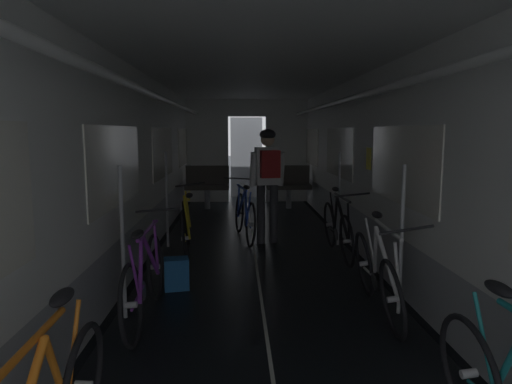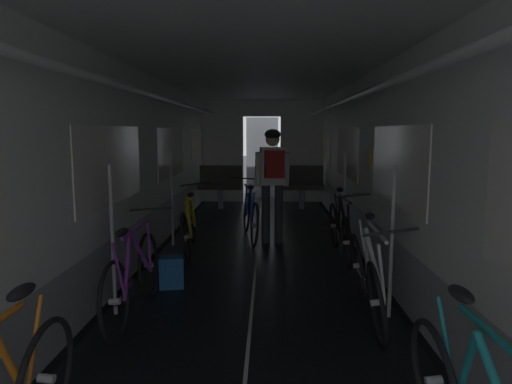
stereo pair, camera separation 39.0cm
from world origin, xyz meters
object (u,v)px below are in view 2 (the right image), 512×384
object	(u,v)px
bicycle_black	(340,230)
bicycle_yellow	(189,226)
bench_seat_far_right	(302,183)
bench_seat_far_left	(221,183)
bicycle_white	(367,276)
backpack_on_floor	(171,272)
person_cyclist_aisle	(273,173)
bicycle_blue_in_aisle	(250,215)
bicycle_purple	(134,276)

from	to	relation	value
bicycle_black	bicycle_yellow	xyz separation A→B (m)	(-2.09, 0.22, -0.00)
bench_seat_far_right	bench_seat_far_left	bearing A→B (deg)	180.00
bench_seat_far_left	bicycle_white	bearing A→B (deg)	-71.78
bicycle_yellow	backpack_on_floor	world-z (taller)	bicycle_yellow
bicycle_black	person_cyclist_aisle	bearing A→B (deg)	139.63
backpack_on_floor	bicycle_yellow	bearing A→B (deg)	92.28
bench_seat_far_right	bicycle_blue_in_aisle	distance (m)	3.13
bench_seat_far_right	bicycle_yellow	world-z (taller)	same
bicycle_purple	bicycle_blue_in_aisle	xyz separation A→B (m)	(0.95, 3.07, 0.00)
bench_seat_far_right	backpack_on_floor	world-z (taller)	bench_seat_far_right
bench_seat_far_right	person_cyclist_aisle	distance (m)	3.33
bench_seat_far_right	bicycle_purple	bearing A→B (deg)	-108.11
person_cyclist_aisle	backpack_on_floor	bearing A→B (deg)	-119.20
bench_seat_far_left	person_cyclist_aisle	bearing A→B (deg)	-70.73
bicycle_purple	person_cyclist_aisle	xyz separation A→B (m)	(1.29, 2.81, 0.69)
bicycle_yellow	person_cyclist_aisle	xyz separation A→B (m)	(1.18, 0.55, 0.69)
backpack_on_floor	bicycle_black	bearing A→B (deg)	31.41
bench_seat_far_left	bench_seat_far_right	size ratio (longest dim) A/B	1.00
bench_seat_far_right	bicycle_blue_in_aisle	xyz separation A→B (m)	(-1.02, -2.96, -0.18)
bench_seat_far_left	bicycle_yellow	bearing A→B (deg)	-90.84
bench_seat_far_left	bench_seat_far_right	world-z (taller)	same
person_cyclist_aisle	bench_seat_far_left	bearing A→B (deg)	109.27
bench_seat_far_right	bicycle_purple	size ratio (longest dim) A/B	0.58
bench_seat_far_left	bench_seat_far_right	bearing A→B (deg)	0.00
bench_seat_far_left	backpack_on_floor	size ratio (longest dim) A/B	2.89
bicycle_yellow	bicycle_purple	bearing A→B (deg)	-92.91
bench_seat_far_right	person_cyclist_aisle	size ratio (longest dim) A/B	0.57
bicycle_purple	bicycle_blue_in_aisle	size ratio (longest dim) A/B	1.01
bicycle_black	bicycle_yellow	world-z (taller)	bicycle_yellow
bicycle_black	backpack_on_floor	xyz separation A→B (m)	(-2.03, -1.24, -0.21)
bicycle_black	backpack_on_floor	bearing A→B (deg)	-148.59
bicycle_purple	bicycle_yellow	world-z (taller)	bicycle_yellow
bicycle_black	bicycle_purple	distance (m)	3.00
bicycle_yellow	person_cyclist_aisle	size ratio (longest dim) A/B	0.98
bicycle_yellow	bicycle_blue_in_aisle	bearing A→B (deg)	44.34
bench_seat_far_right	bicycle_white	world-z (taller)	bicycle_white
person_cyclist_aisle	bicycle_black	bearing A→B (deg)	-40.37
bicycle_yellow	bicycle_blue_in_aisle	size ratio (longest dim) A/B	1.01
bench_seat_far_right	bicycle_blue_in_aisle	bearing A→B (deg)	-109.10
bench_seat_far_right	bicycle_yellow	bearing A→B (deg)	-116.21
bicycle_yellow	bicycle_blue_in_aisle	xyz separation A→B (m)	(0.83, 0.81, 0.00)
bench_seat_far_left	bicycle_white	world-z (taller)	bicycle_white
bicycle_black	bicycle_yellow	bearing A→B (deg)	174.02
bicycle_white	bicycle_yellow	xyz separation A→B (m)	(-2.02, 2.20, 0.00)
bicycle_yellow	bench_seat_far_left	bearing A→B (deg)	89.16
bicycle_yellow	bicycle_blue_in_aisle	distance (m)	1.16
bicycle_black	bench_seat_far_right	bearing A→B (deg)	93.30
bicycle_white	bicycle_blue_in_aisle	bearing A→B (deg)	111.54
bench_seat_far_left	bicycle_yellow	world-z (taller)	same
bench_seat_far_left	bicycle_black	size ratio (longest dim) A/B	0.58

